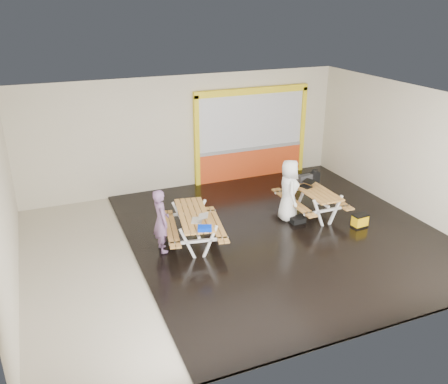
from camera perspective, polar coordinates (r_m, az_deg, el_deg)
name	(u,v)px	position (r m, az deg, el deg)	size (l,w,h in m)	color
room	(239,176)	(10.84, 1.81, 1.97)	(10.02, 8.02, 3.52)	beige
deck	(283,233)	(12.07, 7.16, -4.93)	(7.50, 7.98, 0.05)	black
kiosk	(251,136)	(15.21, 3.35, 6.82)	(3.88, 0.16, 3.00)	#DF4719
picnic_table_left	(194,221)	(11.27, -3.72, -3.56)	(1.68, 2.19, 0.80)	#B87F3B
picnic_table_right	(311,194)	(12.94, 10.61, -0.29)	(1.39, 2.03, 0.81)	#B87F3B
person_left	(161,221)	(10.85, -7.69, -3.49)	(0.56, 0.37, 1.53)	slate
person_right	(289,190)	(12.49, 7.91, 0.19)	(0.83, 0.54, 1.69)	white
laptop_left	(199,219)	(10.82, -3.04, -3.28)	(0.49, 0.47, 0.16)	silver
laptop_right	(307,185)	(12.93, 10.06, 0.89)	(0.45, 0.42, 0.15)	black
blue_pouch	(205,228)	(10.40, -2.36, -4.44)	(0.31, 0.22, 0.09)	#002ACB
toolbox	(304,178)	(13.27, 9.79, 1.70)	(0.44, 0.25, 0.24)	black
backpack	(314,178)	(13.82, 10.97, 1.74)	(0.29, 0.20, 0.46)	black
dark_case	(297,220)	(12.57, 8.92, -3.36)	(0.38, 0.29, 0.14)	black
fluke_bag	(360,221)	(12.65, 16.23, -3.40)	(0.42, 0.29, 0.35)	black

